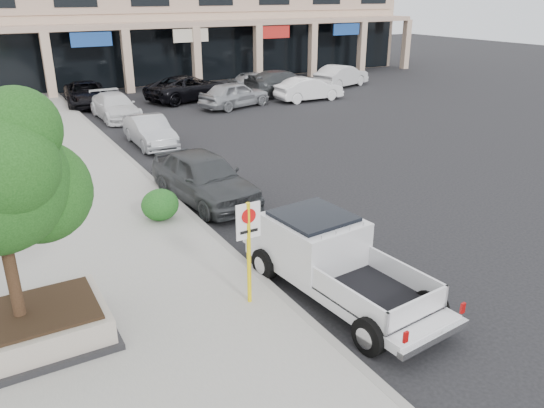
{
  "coord_description": "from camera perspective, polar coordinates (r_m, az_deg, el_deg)",
  "views": [
    {
      "loc": [
        -6.79,
        -9.57,
        6.37
      ],
      "look_at": [
        -0.43,
        1.5,
        1.28
      ],
      "focal_mm": 35.0,
      "sensor_mm": 36.0,
      "label": 1
    }
  ],
  "objects": [
    {
      "name": "lot_car_f",
      "position": [
        39.72,
        7.48,
        13.5
      ],
      "size": [
        5.04,
        3.1,
        1.57
      ],
      "primitive_type": "imported",
      "rotation": [
        0.0,
        0.0,
        1.9
      ],
      "color": "silver",
      "rests_on": "ground"
    },
    {
      "name": "lot_car_a",
      "position": [
        32.15,
        -4.04,
        11.68
      ],
      "size": [
        4.85,
        2.97,
        1.54
      ],
      "primitive_type": "imported",
      "rotation": [
        0.0,
        0.0,
        1.84
      ],
      "color": "#999BA0",
      "rests_on": "ground"
    },
    {
      "name": "lot_car_d",
      "position": [
        34.71,
        -8.95,
        12.24
      ],
      "size": [
        6.11,
        4.06,
        1.56
      ],
      "primitive_type": "imported",
      "rotation": [
        0.0,
        0.0,
        1.86
      ],
      "color": "black",
      "rests_on": "ground"
    },
    {
      "name": "lot_car_e",
      "position": [
        37.78,
        -1.8,
        13.1
      ],
      "size": [
        4.2,
        2.15,
        1.37
      ],
      "primitive_type": "imported",
      "rotation": [
        0.0,
        0.0,
        1.71
      ],
      "color": "gray",
      "rests_on": "ground"
    },
    {
      "name": "pickup_truck",
      "position": [
        11.78,
        7.44,
        -6.41
      ],
      "size": [
        2.48,
        5.55,
        1.7
      ],
      "primitive_type": null,
      "rotation": [
        0.0,
        0.0,
        0.09
      ],
      "color": "silver",
      "rests_on": "ground"
    },
    {
      "name": "planter",
      "position": [
        11.26,
        -25.17,
        -12.17
      ],
      "size": [
        3.2,
        2.2,
        0.68
      ],
      "color": "black",
      "rests_on": "sidewalk"
    },
    {
      "name": "curb_car_d",
      "position": [
        34.56,
        -19.37,
        11.12
      ],
      "size": [
        2.88,
        5.29,
        1.41
      ],
      "primitive_type": "imported",
      "rotation": [
        0.0,
        0.0,
        -0.11
      ],
      "color": "black",
      "rests_on": "ground"
    },
    {
      "name": "planter_tree",
      "position": [
        10.19,
        -27.13,
        2.41
      ],
      "size": [
        2.9,
        2.55,
        4.0
      ],
      "color": "black",
      "rests_on": "planter"
    },
    {
      "name": "hedge",
      "position": [
        15.81,
        -11.95,
        -0.08
      ],
      "size": [
        1.1,
        0.99,
        0.93
      ],
      "primitive_type": "ellipsoid",
      "color": "#144615",
      "rests_on": "sidewalk"
    },
    {
      "name": "curb_car_b",
      "position": [
        24.32,
        -13.01,
        7.64
      ],
      "size": [
        1.46,
        4.06,
        1.33
      ],
      "primitive_type": "imported",
      "rotation": [
        0.0,
        0.0,
        -0.01
      ],
      "color": "#A5A8AD",
      "rests_on": "ground"
    },
    {
      "name": "curb_car_a",
      "position": [
        17.36,
        -7.31,
        2.9
      ],
      "size": [
        2.44,
        4.96,
        1.63
      ],
      "primitive_type": "imported",
      "rotation": [
        0.0,
        0.0,
        0.11
      ],
      "color": "#333638",
      "rests_on": "ground"
    },
    {
      "name": "no_parking_sign",
      "position": [
        10.98,
        -2.53,
        -3.84
      ],
      "size": [
        0.55,
        0.09,
        2.3
      ],
      "color": "yellow",
      "rests_on": "sidewalk"
    },
    {
      "name": "ground",
      "position": [
        13.35,
        4.86,
        -6.83
      ],
      "size": [
        120.0,
        120.0,
        0.0
      ],
      "primitive_type": "plane",
      "color": "black",
      "rests_on": "ground"
    },
    {
      "name": "lot_car_b",
      "position": [
        34.32,
        4.0,
        12.24
      ],
      "size": [
        4.41,
        1.57,
        1.45
      ],
      "primitive_type": "imported",
      "rotation": [
        0.0,
        0.0,
        1.56
      ],
      "color": "silver",
      "rests_on": "ground"
    },
    {
      "name": "curb_car_c",
      "position": [
        30.22,
        -16.51,
        10.02
      ],
      "size": [
        1.98,
        4.69,
        1.35
      ],
      "primitive_type": "imported",
      "rotation": [
        0.0,
        0.0,
        0.02
      ],
      "color": "silver",
      "rests_on": "ground"
    },
    {
      "name": "curb",
      "position": [
        17.59,
        -10.51,
        0.41
      ],
      "size": [
        0.2,
        52.0,
        0.15
      ],
      "primitive_type": "cube",
      "color": "gray",
      "rests_on": "ground"
    },
    {
      "name": "strip_mall",
      "position": [
        45.97,
        -11.74,
        19.32
      ],
      "size": [
        40.55,
        12.43,
        9.5
      ],
      "color": "#CEB190",
      "rests_on": "ground"
    },
    {
      "name": "sidewalk",
      "position": [
        16.85,
        -23.21,
        -2.06
      ],
      "size": [
        8.0,
        52.0,
        0.15
      ],
      "primitive_type": "cube",
      "color": "gray",
      "rests_on": "ground"
    },
    {
      "name": "lot_car_c",
      "position": [
        36.33,
        1.13,
        12.95
      ],
      "size": [
        5.84,
        3.03,
        1.62
      ],
      "primitive_type": "imported",
      "rotation": [
        0.0,
        0.0,
        1.71
      ],
      "color": "#323537",
      "rests_on": "ground"
    }
  ]
}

